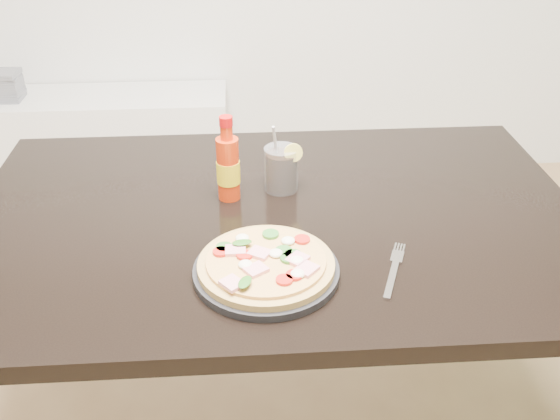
{
  "coord_description": "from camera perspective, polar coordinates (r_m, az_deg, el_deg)",
  "views": [
    {
      "loc": [
        -0.04,
        -0.59,
        1.49
      ],
      "look_at": [
        0.04,
        0.5,
        0.83
      ],
      "focal_mm": 40.0,
      "sensor_mm": 36.0,
      "label": 1
    }
  ],
  "objects": [
    {
      "name": "dining_table",
      "position": [
        1.47,
        -0.32,
        -3.04
      ],
      "size": [
        1.4,
        0.9,
        0.75
      ],
      "color": "black",
      "rests_on": "ground"
    },
    {
      "name": "plate",
      "position": [
        1.22,
        -1.27,
        -5.6
      ],
      "size": [
        0.29,
        0.29,
        0.02
      ],
      "primitive_type": "cylinder",
      "color": "black",
      "rests_on": "dining_table"
    },
    {
      "name": "pizza",
      "position": [
        1.21,
        -1.25,
        -4.86
      ],
      "size": [
        0.27,
        0.27,
        0.03
      ],
      "color": "tan",
      "rests_on": "plate"
    },
    {
      "name": "hot_sauce_bottle",
      "position": [
        1.45,
        -4.77,
        3.96
      ],
      "size": [
        0.06,
        0.06,
        0.21
      ],
      "rotation": [
        0.0,
        0.0,
        0.07
      ],
      "color": "red",
      "rests_on": "dining_table"
    },
    {
      "name": "cola_cup",
      "position": [
        1.5,
        0.12,
        3.72
      ],
      "size": [
        0.09,
        0.08,
        0.17
      ],
      "rotation": [
        0.0,
        0.0,
        -0.13
      ],
      "color": "black",
      "rests_on": "dining_table"
    },
    {
      "name": "fork",
      "position": [
        1.26,
        10.41,
        -5.24
      ],
      "size": [
        0.08,
        0.18,
        0.0
      ],
      "rotation": [
        0.0,
        0.0,
        -0.37
      ],
      "color": "silver",
      "rests_on": "dining_table"
    },
    {
      "name": "media_console",
      "position": [
        3.04,
        -18.16,
        5.42
      ],
      "size": [
        1.4,
        0.34,
        0.5
      ],
      "primitive_type": "cube",
      "color": "white",
      "rests_on": "ground"
    },
    {
      "name": "cd_stack",
      "position": [
        2.98,
        -23.96,
        10.35
      ],
      "size": [
        0.14,
        0.12,
        0.13
      ],
      "color": "slate",
      "rests_on": "media_console"
    }
  ]
}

